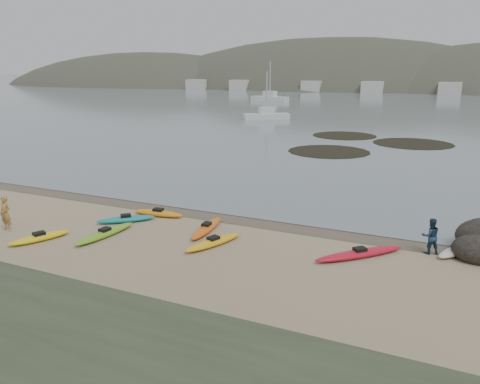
% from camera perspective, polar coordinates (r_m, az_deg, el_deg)
% --- Properties ---
extents(ground, '(600.00, 600.00, 0.00)m').
position_cam_1_polar(ground, '(27.20, -0.00, -3.06)').
color(ground, tan).
rests_on(ground, ground).
extents(wet_sand, '(60.00, 60.00, 0.00)m').
position_cam_1_polar(wet_sand, '(26.94, -0.27, -3.23)').
color(wet_sand, brown).
rests_on(wet_sand, ground).
extents(water, '(1200.00, 1200.00, 0.00)m').
position_cam_1_polar(water, '(323.79, 23.39, 12.19)').
color(water, slate).
rests_on(water, ground).
extents(kayaks, '(20.96, 9.93, 0.34)m').
position_cam_1_polar(kayaks, '(23.97, -4.17, -5.18)').
color(kayaks, orange).
rests_on(kayaks, ground).
extents(person_west, '(0.70, 0.48, 1.88)m').
position_cam_1_polar(person_west, '(27.67, -26.69, -2.34)').
color(person_west, '#AE8345').
rests_on(person_west, ground).
extents(person_east, '(1.03, 0.94, 1.72)m').
position_cam_1_polar(person_east, '(23.43, 22.21, -4.98)').
color(person_east, navy).
rests_on(person_east, ground).
extents(kelp_mats, '(17.04, 20.62, 0.04)m').
position_cam_1_polar(kelp_mats, '(55.73, 14.99, 5.75)').
color(kelp_mats, black).
rests_on(kelp_mats, water).
extents(moored_boats, '(94.66, 69.82, 1.40)m').
position_cam_1_polar(moored_boats, '(105.26, 20.29, 9.72)').
color(moored_boats, silver).
rests_on(moored_boats, ground).
extents(far_town, '(199.00, 5.00, 4.00)m').
position_cam_1_polar(far_town, '(168.69, 23.59, 11.48)').
color(far_town, beige).
rests_on(far_town, ground).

